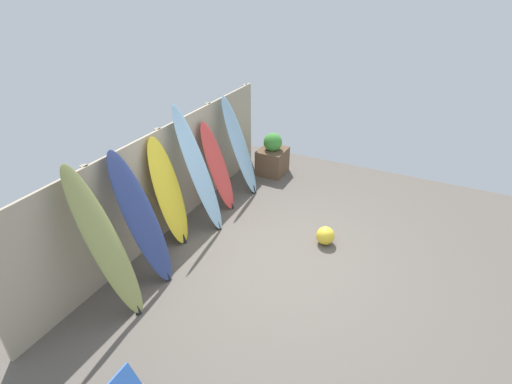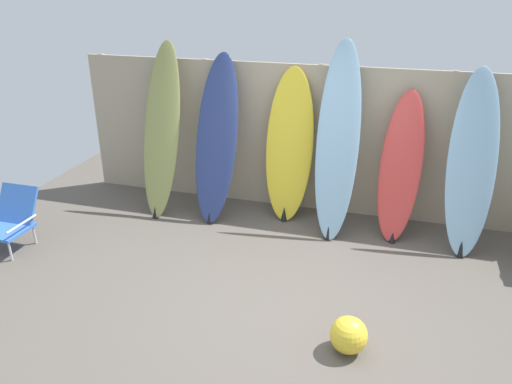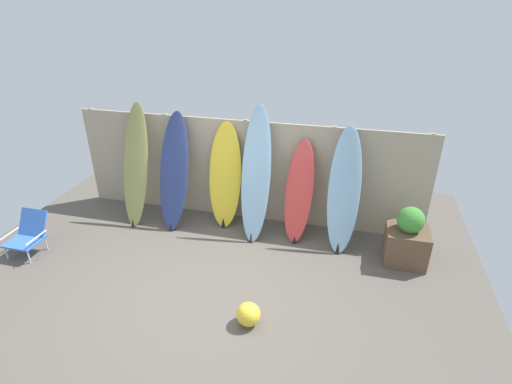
{
  "view_description": "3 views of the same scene",
  "coord_description": "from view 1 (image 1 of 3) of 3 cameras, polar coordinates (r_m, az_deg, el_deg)",
  "views": [
    {
      "loc": [
        -4.51,
        -1.86,
        3.96
      ],
      "look_at": [
        0.25,
        0.48,
        0.95
      ],
      "focal_mm": 28.0,
      "sensor_mm": 36.0,
      "label": 1
    },
    {
      "loc": [
        0.9,
        -3.75,
        2.75
      ],
      "look_at": [
        -0.38,
        0.62,
        0.75
      ],
      "focal_mm": 35.0,
      "sensor_mm": 36.0,
      "label": 2
    },
    {
      "loc": [
        1.71,
        -4.09,
        3.69
      ],
      "look_at": [
        0.46,
        0.9,
        1.09
      ],
      "focal_mm": 28.0,
      "sensor_mm": 36.0,
      "label": 3
    }
  ],
  "objects": [
    {
      "name": "ground",
      "position": [
        6.29,
        2.96,
        -9.53
      ],
      "size": [
        7.68,
        7.68,
        0.0
      ],
      "primitive_type": "plane",
      "color": "#5B544C"
    },
    {
      "name": "fence_back",
      "position": [
        6.69,
        -12.79,
        1.54
      ],
      "size": [
        6.08,
        0.11,
        1.8
      ],
      "color": "tan",
      "rests_on": "ground"
    },
    {
      "name": "surfboard_olive_0",
      "position": [
        5.23,
        -20.74,
        -7.05
      ],
      "size": [
        0.49,
        0.82,
        2.04
      ],
      "color": "olive",
      "rests_on": "ground"
    },
    {
      "name": "surfboard_navy_1",
      "position": [
        5.66,
        -16.01,
        -3.81
      ],
      "size": [
        0.51,
        0.77,
        1.93
      ],
      "color": "navy",
      "rests_on": "ground"
    },
    {
      "name": "surfboard_yellow_2",
      "position": [
        6.34,
        -12.3,
        -0.24
      ],
      "size": [
        0.57,
        0.48,
        1.79
      ],
      "color": "yellow",
      "rests_on": "ground"
    },
    {
      "name": "surfboard_skyblue_3",
      "position": [
        6.57,
        -8.18,
        2.94
      ],
      "size": [
        0.51,
        0.8,
        2.13
      ],
      "color": "#8CB7D6",
      "rests_on": "ground"
    },
    {
      "name": "surfboard_red_4",
      "position": [
        7.24,
        -5.47,
        3.54
      ],
      "size": [
        0.5,
        0.67,
        1.62
      ],
      "color": "#D13D38",
      "rests_on": "ground"
    },
    {
      "name": "surfboard_skyblue_5",
      "position": [
        7.69,
        -2.29,
        6.4
      ],
      "size": [
        0.51,
        0.73,
        1.9
      ],
      "color": "#8CB7D6",
      "rests_on": "ground"
    },
    {
      "name": "planter_box",
      "position": [
        8.63,
        2.37,
        5.07
      ],
      "size": [
        0.61,
        0.56,
        0.92
      ],
      "color": "brown",
      "rests_on": "ground"
    },
    {
      "name": "beach_ball",
      "position": [
        6.61,
        9.89,
        -6.16
      ],
      "size": [
        0.3,
        0.3,
        0.3
      ],
      "primitive_type": "sphere",
      "color": "yellow",
      "rests_on": "ground"
    }
  ]
}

